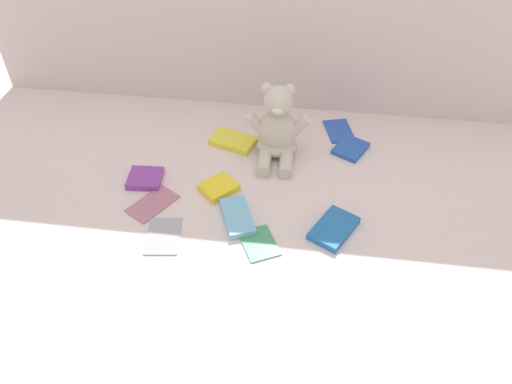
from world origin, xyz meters
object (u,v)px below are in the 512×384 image
Objects in this scene: book_case_6 at (339,130)px; book_case_0 at (259,243)px; book_case_2 at (145,178)px; book_case_8 at (350,148)px; book_case_3 at (233,141)px; book_case_7 at (163,235)px; teddy_bear at (277,130)px; book_case_5 at (218,189)px; book_case_4 at (237,217)px; book_case_1 at (153,203)px; book_case_9 at (334,228)px.

book_case_0 is at bearing 52.94° from book_case_6.
book_case_8 is (0.57, 0.21, -0.00)m from book_case_2.
book_case_3 reaches higher than book_case_8.
book_case_3 is 0.35m from book_case_8.
book_case_3 is 1.03× the size of book_case_7.
book_case_8 is at bearing 9.80° from teddy_bear.
book_case_6 is 1.18× the size of book_case_8.
teddy_bear is at bearing -67.94° from book_case_2.
book_case_5 is 0.93× the size of book_case_8.
book_case_4 is 0.44m from book_case_8.
book_case_0 is 0.92× the size of book_case_6.
book_case_5 reaches higher than book_case_7.
book_case_1 is 1.02× the size of book_case_9.
book_case_3 is at bearing 165.77° from teddy_bear.
teddy_bear reaches higher than book_case_6.
teddy_bear is at bearing 53.88° from book_case_4.
book_case_3 reaches higher than book_case_0.
book_case_0 is 0.83× the size of book_case_3.
book_case_8 reaches higher than book_case_7.
book_case_4 and book_case_9 have the same top height.
book_case_6 is 0.93× the size of book_case_7.
book_case_0 is 1.08× the size of book_case_8.
book_case_4 reaches higher than book_case_1.
book_case_7 is at bearing 38.21° from book_case_9.
book_case_1 is 0.48m from book_case_9.
teddy_bear is at bearing -31.03° from book_case_9.
book_case_7 is at bearing 154.54° from book_case_0.
book_case_0 is at bearing -143.87° from book_case_3.
book_case_9 is (0.31, -0.11, -0.00)m from book_case_5.
teddy_bear is 0.16m from book_case_3.
book_case_9 is (0.48, -0.03, 0.00)m from book_case_1.
book_case_5 is (-0.00, -0.22, 0.00)m from book_case_3.
book_case_4 is at bearing 26.26° from book_case_9.
book_case_7 is (-0.17, -0.08, -0.01)m from book_case_4.
teddy_bear is 0.30m from book_case_4.
book_case_2 is 0.61m from book_case_6.
book_case_5 is 0.73× the size of book_case_7.
book_case_4 is (-0.07, 0.08, 0.01)m from book_case_0.
book_case_6 is (0.25, 0.42, -0.00)m from book_case_4.
teddy_bear is 0.41m from book_case_1.
book_case_4 is at bearing -116.05° from book_case_2.
book_case_5 is at bearing -163.43° from book_case_3.
book_case_0 is 0.10m from book_case_4.
book_case_7 is 0.43m from book_case_9.
book_case_4 is at bearing 75.87° from book_case_8.
book_case_5 reaches higher than book_case_4.
book_case_2 is 0.73× the size of book_case_7.
book_case_6 is at bearing -62.81° from book_case_9.
book_case_9 is (-0.01, -0.43, 0.00)m from book_case_6.
book_case_8 is 0.34m from book_case_9.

